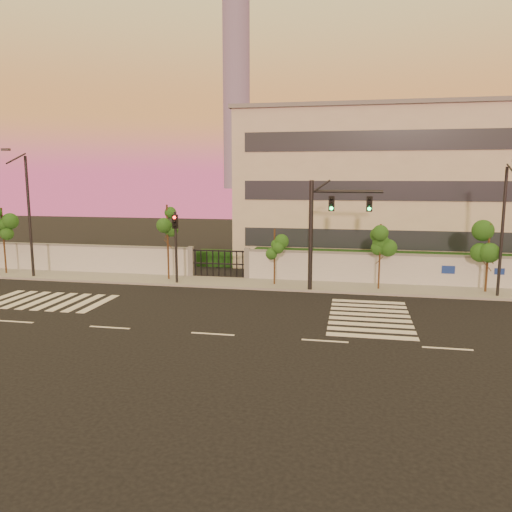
{
  "coord_description": "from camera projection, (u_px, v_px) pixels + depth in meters",
  "views": [
    {
      "loc": [
        6.06,
        -20.75,
        6.97
      ],
      "look_at": [
        0.8,
        6.0,
        2.64
      ],
      "focal_mm": 35.0,
      "sensor_mm": 36.0,
      "label": 1
    }
  ],
  "objects": [
    {
      "name": "traffic_signal_secondary",
      "position": [
        176.0,
        239.0,
        32.16
      ],
      "size": [
        0.37,
        0.35,
        4.78
      ],
      "rotation": [
        0.0,
        0.0,
        0.26
      ],
      "color": "black",
      "rests_on": "ground"
    },
    {
      "name": "street_tree_e",
      "position": [
        381.0,
        242.0,
        30.37
      ],
      "size": [
        1.38,
        1.1,
        4.15
      ],
      "color": "#382314",
      "rests_on": "ground"
    },
    {
      "name": "hedge_row",
      "position": [
        284.0,
        262.0,
        36.29
      ],
      "size": [
        41.0,
        4.25,
        1.8
      ],
      "color": "black",
      "rests_on": "ground"
    },
    {
      "name": "street_tree_b",
      "position": [
        3.0,
        226.0,
        35.32
      ],
      "size": [
        1.5,
        1.19,
        4.82
      ],
      "color": "#382314",
      "rests_on": "ground"
    },
    {
      "name": "distant_skyscraper",
      "position": [
        236.0,
        83.0,
        296.36
      ],
      "size": [
        16.0,
        16.0,
        118.0
      ],
      "color": "slate",
      "rests_on": "ground"
    },
    {
      "name": "streetlight_east",
      "position": [
        504.0,
        225.0,
        28.18
      ],
      "size": [
        0.47,
        1.9,
        7.89
      ],
      "color": "black",
      "rests_on": "ground"
    },
    {
      "name": "road_markings",
      "position": [
        204.0,
        310.0,
        26.3
      ],
      "size": [
        57.0,
        7.62,
        0.02
      ],
      "color": "silver",
      "rests_on": "ground"
    },
    {
      "name": "street_tree_d",
      "position": [
        275.0,
        244.0,
        31.71
      ],
      "size": [
        1.3,
        1.04,
        3.72
      ],
      "color": "#382314",
      "rests_on": "ground"
    },
    {
      "name": "street_tree_c",
      "position": [
        168.0,
        225.0,
        33.17
      ],
      "size": [
        1.49,
        1.18,
        5.16
      ],
      "color": "#382314",
      "rests_on": "ground"
    },
    {
      "name": "sidewalk",
      "position": [
        257.0,
        284.0,
        32.52
      ],
      "size": [
        60.0,
        3.0,
        0.15
      ],
      "primitive_type": "cube",
      "color": "gray",
      "rests_on": "ground"
    },
    {
      "name": "perimeter_wall",
      "position": [
        263.0,
        265.0,
        33.8
      ],
      "size": [
        60.0,
        0.36,
        2.2
      ],
      "color": "#B4B7BC",
      "rests_on": "ground"
    },
    {
      "name": "institutional_building",
      "position": [
        391.0,
        187.0,
        40.99
      ],
      "size": [
        24.4,
        12.4,
        12.25
      ],
      "color": "#BFB6A2",
      "rests_on": "ground"
    },
    {
      "name": "street_tree_f",
      "position": [
        489.0,
        242.0,
        29.57
      ],
      "size": [
        1.57,
        1.25,
        4.24
      ],
      "color": "#382314",
      "rests_on": "ground"
    },
    {
      "name": "ground",
      "position": [
        213.0,
        334.0,
        22.36
      ],
      "size": [
        120.0,
        120.0,
        0.0
      ],
      "primitive_type": "plane",
      "color": "black",
      "rests_on": "ground"
    },
    {
      "name": "streetlight_west",
      "position": [
        27.0,
        210.0,
        33.83
      ],
      "size": [
        0.52,
        2.11,
        8.77
      ],
      "color": "black",
      "rests_on": "ground"
    },
    {
      "name": "traffic_signal_main",
      "position": [
        325.0,
        222.0,
        29.79
      ],
      "size": [
        4.29,
        0.49,
        6.78
      ],
      "rotation": [
        0.0,
        0.0,
        -0.06
      ],
      "color": "black",
      "rests_on": "ground"
    }
  ]
}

